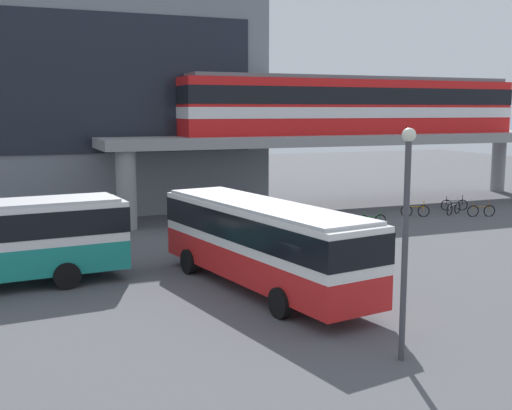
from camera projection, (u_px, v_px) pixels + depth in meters
The scene contains 13 objects.
ground_plane at pixel (214, 251), 30.03m from camera, with size 120.00×120.00×0.00m, color #515156.
station_building at pixel (20, 97), 42.63m from camera, with size 30.24×14.07×14.78m.
elevated_platform at pixel (349, 143), 43.15m from camera, with size 33.71×7.11×4.95m.
train at pixel (356, 105), 42.94m from camera, with size 24.25×2.96×3.84m.
bus_main at pixel (261, 237), 23.21m from camera, with size 4.34×11.31×3.22m.
bicycle_silver at pixel (454, 209), 40.47m from camera, with size 1.66×0.78×1.04m.
bicycle_orange at pixel (415, 211), 39.62m from camera, with size 1.66×0.79×1.04m.
bicycle_brown at pixel (481, 211), 39.63m from camera, with size 1.72×0.60×1.04m.
bicycle_black at pixel (454, 205), 42.13m from camera, with size 1.69×0.71×1.04m.
bicycle_red at pixel (313, 219), 36.52m from camera, with size 1.79×0.09×1.04m.
bicycle_green at pixel (372, 221), 35.99m from camera, with size 1.79×0.17×1.04m.
pedestrian_near_building at pixel (288, 223), 32.95m from camera, with size 0.47×0.38×1.65m.
lamp_post at pixel (406, 225), 16.34m from camera, with size 0.36×0.36×6.11m.
Camera 1 is at (-9.31, -17.94, 6.54)m, focal length 44.77 mm.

